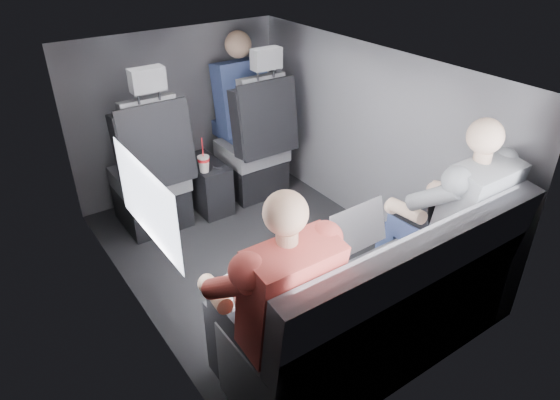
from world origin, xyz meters
TOP-DOWN VIEW (x-y plane):
  - floor at (0.00, 0.00)m, footprint 2.60×2.60m
  - ceiling at (0.00, 0.00)m, footprint 2.60×2.60m
  - panel_left at (-0.90, 0.00)m, footprint 0.02×2.60m
  - panel_right at (0.90, 0.00)m, footprint 0.02×2.60m
  - panel_front at (0.00, 1.30)m, footprint 1.80×0.02m
  - panel_back at (0.00, -1.30)m, footprint 1.80×0.02m
  - side_window at (-0.88, -0.30)m, footprint 0.02×0.75m
  - seatbelt at (0.45, 0.67)m, footprint 0.35×0.11m
  - front_seat_left at (-0.45, 0.84)m, footprint 0.52×0.58m
  - front_seat_right at (0.45, 0.84)m, footprint 0.52×0.58m
  - center_console at (0.00, 0.88)m, footprint 0.24×0.48m
  - rear_bench at (0.00, -1.06)m, footprint 1.60×0.57m
  - soda_cup at (-0.07, 0.74)m, footprint 0.09×0.09m
  - laptop_white at (-0.62, -0.82)m, footprint 0.32×0.30m
  - laptop_silver at (0.01, -0.75)m, footprint 0.36×0.32m
  - laptop_black at (0.59, -0.84)m, footprint 0.36×0.33m
  - passenger_rear_left at (-0.61, -0.97)m, footprint 0.50×0.62m
  - passenger_rear_right at (0.59, -0.97)m, footprint 0.52×0.63m
  - passenger_front_right at (0.48, 1.10)m, footprint 0.42×0.42m

SIDE VIEW (x-z plane):
  - floor at x=0.00m, z-range 0.00..0.00m
  - center_console at x=0.00m, z-range 0.00..0.41m
  - rear_bench at x=0.00m, z-range -0.15..0.77m
  - front_seat_left at x=-0.45m, z-range -0.23..1.03m
  - front_seat_right at x=0.45m, z-range -0.23..1.03m
  - soda_cup at x=-0.07m, z-range 0.33..0.61m
  - passenger_rear_left at x=-0.61m, z-range 0.02..1.24m
  - laptop_white at x=-0.62m, z-range 0.52..0.74m
  - laptop_black at x=0.59m, z-range 0.51..0.76m
  - laptop_silver at x=0.01m, z-range 0.51..0.76m
  - passenger_rear_right at x=0.59m, z-range 0.01..1.26m
  - panel_left at x=-0.90m, z-range 0.00..1.35m
  - panel_right at x=0.90m, z-range 0.00..1.35m
  - panel_front at x=0.00m, z-range 0.00..1.35m
  - panel_back at x=0.00m, z-range 0.00..1.35m
  - passenger_front_right at x=0.48m, z-range 0.32..1.20m
  - seatbelt at x=0.45m, z-range 0.50..1.10m
  - side_window at x=-0.88m, z-range 0.69..1.11m
  - ceiling at x=0.00m, z-range 1.35..1.35m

